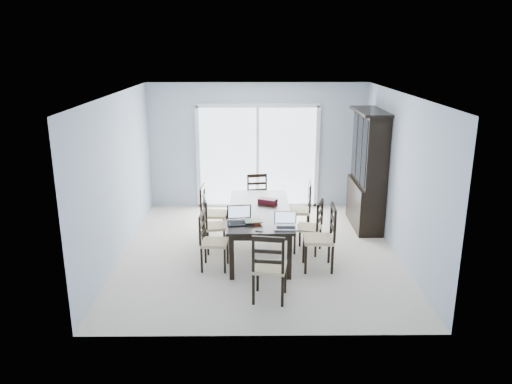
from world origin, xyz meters
TOP-DOWN VIEW (x-y plane):
  - floor at (0.00, 0.00)m, footprint 5.00×5.00m
  - ceiling at (0.00, 0.00)m, footprint 5.00×5.00m
  - back_wall at (0.00, 2.50)m, footprint 4.50×0.02m
  - wall_left at (-2.25, 0.00)m, footprint 0.02×5.00m
  - wall_right at (2.25, 0.00)m, footprint 0.02×5.00m
  - balcony at (0.00, 3.50)m, footprint 4.50×2.00m
  - railing at (0.00, 4.50)m, footprint 4.50×0.06m
  - dining_table at (0.00, 0.00)m, footprint 1.00×2.20m
  - china_hutch at (2.02, 1.25)m, footprint 0.50×1.38m
  - sliding_door at (0.00, 2.48)m, footprint 2.52×0.05m
  - chair_left_near at (-0.78, -0.61)m, footprint 0.43×0.41m
  - chair_left_mid at (-0.79, 0.07)m, footprint 0.47×0.46m
  - chair_left_far at (-0.88, 0.65)m, footprint 0.46×0.44m
  - chair_right_near at (0.99, -0.64)m, footprint 0.46×0.45m
  - chair_right_mid at (0.89, -0.02)m, footprint 0.51×0.50m
  - chair_right_far at (0.80, 0.78)m, footprint 0.47×0.46m
  - chair_end_near at (0.10, -1.69)m, footprint 0.49×0.50m
  - chair_end_far at (-0.01, 1.56)m, footprint 0.46×0.47m
  - laptop_dark at (-0.30, -0.67)m, footprint 0.40×0.30m
  - laptop_silver at (0.37, -0.89)m, footprint 0.34×0.24m
  - book_stack at (-0.11, -0.65)m, footprint 0.29×0.24m
  - cell_phone at (-0.02, -1.00)m, footprint 0.11×0.08m
  - game_box at (0.14, 0.33)m, footprint 0.34×0.27m
  - hot_tub at (-0.75, 3.59)m, footprint 2.11×1.94m

SIDE VIEW (x-z plane):
  - balcony at x=0.00m, z-range -0.10..0.00m
  - floor at x=0.00m, z-range 0.00..0.00m
  - hot_tub at x=-0.75m, z-range 0.00..0.98m
  - chair_left_near at x=-0.78m, z-range 0.03..1.06m
  - chair_right_mid at x=0.89m, z-range 0.03..1.06m
  - railing at x=0.00m, z-range 0.00..1.10m
  - chair_left_mid at x=-0.79m, z-range 0.03..1.09m
  - chair_end_far at x=-0.01m, z-range 0.03..1.09m
  - chair_left_far at x=-0.88m, z-range 0.03..1.14m
  - chair_right_far at x=0.80m, z-range 0.03..1.17m
  - chair_end_near at x=0.10m, z-range 0.03..1.17m
  - chair_right_near at x=0.99m, z-range 0.03..1.21m
  - dining_table at x=0.00m, z-range 0.30..1.05m
  - cell_phone at x=-0.02m, z-range 0.75..0.76m
  - book_stack at x=-0.11m, z-range 0.75..0.79m
  - game_box at x=0.14m, z-range 0.75..0.83m
  - laptop_silver at x=0.37m, z-range 0.69..0.92m
  - laptop_dark at x=-0.30m, z-range 0.69..0.94m
  - china_hutch at x=2.02m, z-range -0.03..2.17m
  - sliding_door at x=0.00m, z-range 0.00..2.18m
  - back_wall at x=0.00m, z-range 0.00..2.60m
  - wall_left at x=-2.25m, z-range 0.00..2.60m
  - wall_right at x=2.25m, z-range 0.00..2.60m
  - ceiling at x=0.00m, z-range 2.60..2.60m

